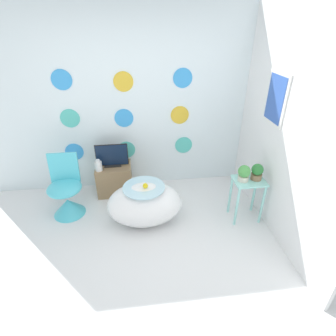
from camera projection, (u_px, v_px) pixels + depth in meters
ground_plane at (132, 284)px, 2.66m from camera, size 12.00×12.00×0.00m
wall_back_dotted at (125, 104)px, 3.68m from camera, size 4.50×0.05×2.60m
wall_right at (278, 122)px, 3.03m from camera, size 0.06×2.92×2.60m
bathtub at (145, 204)px, 3.36m from camera, size 0.95×0.64×0.56m
rubber_duck at (145, 186)px, 3.16m from camera, size 0.06×0.07×0.08m
chair at (67, 197)px, 3.51m from camera, size 0.44×0.44×0.84m
tv_cabinet at (115, 179)px, 3.97m from camera, size 0.51×0.39×0.46m
tv at (112, 156)px, 3.78m from camera, size 0.46×0.12×0.34m
vase at (98, 166)px, 3.70m from camera, size 0.10×0.10×0.17m
side_table at (248, 190)px, 3.34m from camera, size 0.39×0.31×0.59m
potted_plant_left at (244, 173)px, 3.20m from camera, size 0.15×0.15×0.21m
potted_plant_right at (257, 172)px, 3.24m from camera, size 0.14×0.14×0.21m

